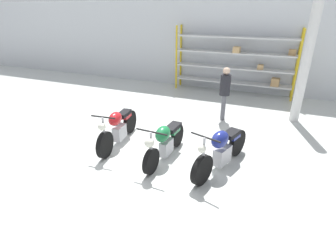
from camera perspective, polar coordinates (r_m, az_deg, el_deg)
ground_plane at (r=6.30m, az=-1.40°, el=-7.20°), size 30.00×30.00×0.00m
back_wall at (r=11.67m, az=11.94°, el=16.48°), size 30.00×0.08×3.60m
shelving_rack at (r=11.28m, az=14.67°, el=13.53°), size 4.83×0.63×2.64m
support_pillar at (r=8.84m, az=27.74°, el=11.89°), size 0.28×0.28×3.60m
motorcycle_red at (r=6.91m, az=-10.81°, el=-0.28°), size 0.60×2.11×1.04m
motorcycle_green at (r=6.10m, az=-0.66°, el=-3.27°), size 0.72×1.98×0.99m
motorcycle_blue at (r=5.87m, az=11.59°, el=-4.98°), size 0.93×2.12×1.06m
person_browsing at (r=8.39m, az=12.27°, el=7.76°), size 0.38×0.38×1.67m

